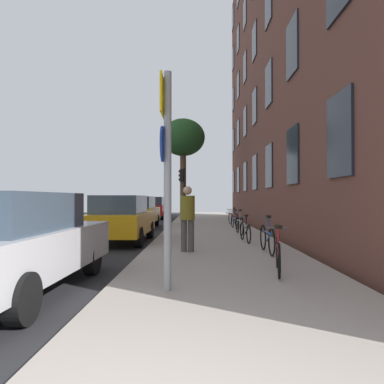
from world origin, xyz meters
TOP-DOWN VIEW (x-y plane):
  - ground_plane at (-2.40, 15.00)m, footprint 41.80×41.80m
  - road_asphalt at (-4.50, 15.00)m, footprint 7.00×38.00m
  - sidewalk at (1.10, 15.00)m, footprint 4.20×38.00m
  - building_facade at (3.69, 14.50)m, footprint 0.56×27.00m
  - sign_post at (-0.01, 3.71)m, footprint 0.16×0.60m
  - traffic_light at (-0.46, 20.45)m, footprint 0.43×0.24m
  - tree_near at (-0.43, 20.83)m, footprint 2.81×2.81m
  - bicycle_0 at (2.01, 4.99)m, footprint 0.48×1.61m
  - bicycle_1 at (2.28, 7.39)m, footprint 0.42×1.76m
  - bicycle_2 at (2.04, 9.79)m, footprint 0.42×1.62m
  - bicycle_3 at (2.14, 12.19)m, footprint 0.42×1.68m
  - bicycle_4 at (2.20, 14.59)m, footprint 0.42×1.70m
  - bicycle_5 at (2.40, 16.99)m, footprint 0.52×1.62m
  - pedestrian_0 at (0.21, 7.63)m, footprint 0.51×0.51m
  - car_0 at (-2.50, 3.82)m, footprint 2.00×4.45m
  - car_1 at (-2.17, 10.38)m, footprint 1.87×4.07m
  - car_2 at (-2.57, 16.45)m, footprint 1.81×4.04m
  - car_3 at (-2.75, 24.41)m, footprint 1.88×4.27m

SIDE VIEW (x-z plane):
  - ground_plane at x=-2.40m, z-range 0.00..0.00m
  - road_asphalt at x=-4.50m, z-range 0.00..0.01m
  - sidewalk at x=1.10m, z-range 0.00..0.12m
  - bicycle_2 at x=2.04m, z-range 0.02..0.91m
  - bicycle_4 at x=2.20m, z-range 0.02..0.93m
  - bicycle_0 at x=2.01m, z-range 0.02..0.93m
  - bicycle_5 at x=2.40m, z-range 0.02..0.94m
  - bicycle_3 at x=2.14m, z-range 0.01..1.00m
  - bicycle_1 at x=2.28m, z-range 0.01..1.00m
  - car_2 at x=-2.57m, z-range 0.03..1.65m
  - car_1 at x=-2.17m, z-range 0.03..1.65m
  - car_3 at x=-2.75m, z-range 0.03..1.65m
  - car_0 at x=-2.50m, z-range 0.03..1.65m
  - pedestrian_0 at x=0.21m, z-range 0.24..1.98m
  - sign_post at x=-0.01m, z-range 0.40..3.80m
  - traffic_light at x=-0.46m, z-range 0.74..4.05m
  - tree_near at x=-0.43m, z-range 2.08..8.60m
  - building_facade at x=3.69m, z-range 0.01..17.87m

